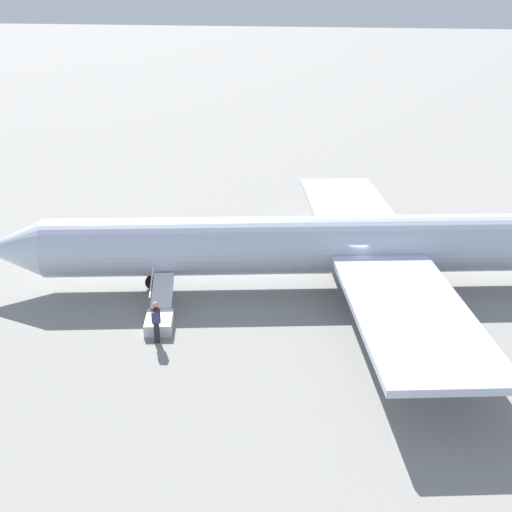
{
  "coord_description": "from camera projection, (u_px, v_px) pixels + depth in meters",
  "views": [
    {
      "loc": [
        -4.79,
        31.29,
        12.97
      ],
      "look_at": [
        3.67,
        2.12,
        1.88
      ],
      "focal_mm": 50.0,
      "sensor_mm": 36.0,
      "label": 1
    }
  ],
  "objects": [
    {
      "name": "passenger",
      "position": [
        156.0,
        319.0,
        28.05
      ],
      "size": [
        0.43,
        0.57,
        1.74
      ],
      "rotation": [
        0.0,
        0.0,
        -1.25
      ],
      "color": "#23232D",
      "rests_on": "ground"
    },
    {
      "name": "boarding_stairs",
      "position": [
        160.0,
        316.0,
        29.83
      ],
      "size": [
        2.25,
        4.13,
        1.74
      ],
      "rotation": [
        0.0,
        0.0,
        -1.25
      ],
      "color": "silver",
      "rests_on": "ground"
    },
    {
      "name": "ground_plane",
      "position": [
        342.0,
        286.0,
        33.92
      ],
      "size": [
        600.0,
        600.0,
        0.0
      ],
      "primitive_type": "plane",
      "color": "gray"
    },
    {
      "name": "airplane_main",
      "position": [
        366.0,
        244.0,
        33.24
      ],
      "size": [
        33.28,
        26.02,
        7.09
      ],
      "rotation": [
        0.0,
        0.0,
        0.32
      ],
      "color": "silver",
      "rests_on": "ground"
    }
  ]
}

